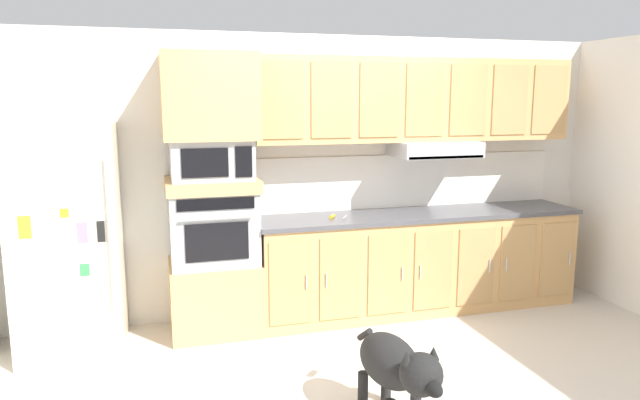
% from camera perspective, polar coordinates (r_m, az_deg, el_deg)
% --- Properties ---
extents(ground_plane, '(9.60, 9.60, 0.00)m').
position_cam_1_polar(ground_plane, '(4.67, 3.54, -14.70)').
color(ground_plane, beige).
extents(back_kitchen_wall, '(6.20, 0.12, 2.50)m').
position_cam_1_polar(back_kitchen_wall, '(5.34, -0.29, 2.49)').
color(back_kitchen_wall, silver).
rests_on(back_kitchen_wall, ground).
extents(refrigerator, '(0.76, 0.73, 1.76)m').
position_cam_1_polar(refrigerator, '(4.84, -23.50, -3.60)').
color(refrigerator, silver).
rests_on(refrigerator, ground).
extents(oven_base_cabinet, '(0.74, 0.62, 0.60)m').
position_cam_1_polar(oven_base_cabinet, '(5.04, -10.23, -9.26)').
color(oven_base_cabinet, tan).
rests_on(oven_base_cabinet, ground).
extents(built_in_oven, '(0.70, 0.62, 0.60)m').
position_cam_1_polar(built_in_oven, '(4.87, -10.45, -2.59)').
color(built_in_oven, '#A8AAAF').
rests_on(built_in_oven, oven_base_cabinet).
extents(appliance_mid_shelf, '(0.74, 0.62, 0.10)m').
position_cam_1_polar(appliance_mid_shelf, '(4.81, -10.58, 1.49)').
color(appliance_mid_shelf, tan).
rests_on(appliance_mid_shelf, built_in_oven).
extents(microwave, '(0.64, 0.54, 0.32)m').
position_cam_1_polar(microwave, '(4.78, -10.66, 3.97)').
color(microwave, '#A8AAAF').
rests_on(microwave, appliance_mid_shelf).
extents(appliance_upper_cabinet, '(0.74, 0.62, 0.68)m').
position_cam_1_polar(appliance_upper_cabinet, '(4.76, -10.86, 9.97)').
color(appliance_upper_cabinet, tan).
rests_on(appliance_upper_cabinet, microwave).
extents(lower_cabinet_run, '(2.99, 0.63, 0.88)m').
position_cam_1_polar(lower_cabinet_run, '(5.48, 9.61, -6.12)').
color(lower_cabinet_run, tan).
rests_on(lower_cabinet_run, ground).
extents(countertop_slab, '(3.03, 0.64, 0.04)m').
position_cam_1_polar(countertop_slab, '(5.37, 9.74, -1.40)').
color(countertop_slab, '#4C4C51').
rests_on(countertop_slab, lower_cabinet_run).
extents(backsplash_panel, '(3.03, 0.02, 0.50)m').
position_cam_1_polar(backsplash_panel, '(5.59, 8.54, 1.88)').
color(backsplash_panel, white).
rests_on(backsplash_panel, countertop_slab).
extents(upper_cabinet_with_hood, '(2.99, 0.48, 0.88)m').
position_cam_1_polar(upper_cabinet_with_hood, '(5.38, 9.59, 9.37)').
color(upper_cabinet_with_hood, tan).
rests_on(upper_cabinet_with_hood, backsplash_panel).
extents(screwdriver, '(0.17, 0.16, 0.03)m').
position_cam_1_polar(screwdriver, '(5.03, 1.32, -1.64)').
color(screwdriver, yellow).
rests_on(screwdriver, countertop_slab).
extents(dog, '(0.35, 0.99, 0.61)m').
position_cam_1_polar(dog, '(3.60, 7.45, -15.84)').
color(dog, black).
rests_on(dog, ground).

